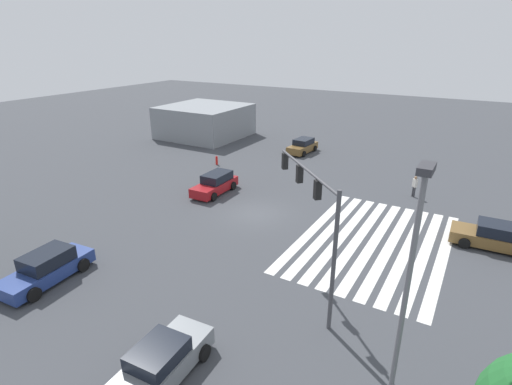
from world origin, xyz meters
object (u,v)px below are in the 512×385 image
Objects in this scene: traffic_signal_mast at (313,206)px; car_2 at (215,184)px; car_0 at (162,361)px; car_1 at (303,146)px; fire_hydrant at (217,160)px; car_4 at (47,268)px; car_3 at (495,236)px; pedestrian at (415,185)px; street_light_pole_a at (407,287)px.

traffic_signal_mast is 15.21m from car_2.
traffic_signal_mast reaches higher than car_0.
fire_hydrant is (-8.15, 5.38, -0.26)m from car_1.
car_2 is at bearing -145.22° from fire_hydrant.
car_3 is at bearing 123.87° from car_4.
car_2 is at bearing 175.14° from car_4.
fire_hydrant is (14.95, 15.99, -4.24)m from traffic_signal_mast.
traffic_signal_mast is at bearing 37.98° from pedestrian.
street_light_pole_a reaches higher than car_0.
street_light_pole_a is at bearing 32.76° from car_1.
traffic_signal_mast is 25.72m from car_1.
car_1 is at bearing -37.91° from car_3.
street_light_pole_a is at bearing 78.17° from car_3.
car_1 is (23.09, 10.61, -3.97)m from traffic_signal_mast.
car_0 is (-7.10, 2.62, -3.98)m from traffic_signal_mast.
pedestrian is at bearing 142.52° from car_4.
street_light_pole_a reaches higher than car_4.
traffic_signal_mast is at bearing -23.52° from car_0.
street_light_pole_a reaches higher than traffic_signal_mast.
car_2 is 2.66× the size of pedestrian.
car_4 is 0.55× the size of street_light_pole_a.
fire_hydrant is at bearing 46.25° from street_light_pole_a.
street_light_pole_a is at bearing -77.08° from car_0.
car_0 is at bearing 114.76° from traffic_signal_mast.
pedestrian is (21.19, -13.81, 0.20)m from car_4.
car_0 reaches higher than fire_hydrant.
car_3 is at bearing -82.18° from traffic_signal_mast.
car_0 is 8.90m from street_light_pole_a.
street_light_pole_a is at bearing 52.82° from pedestrian.
street_light_pole_a is 29.16m from fire_hydrant.
car_1 is (30.20, 7.99, 0.00)m from car_0.
car_3 is 8.12m from pedestrian.
street_light_pole_a is 10.03× the size of fire_hydrant.
traffic_signal_mast is at bearing 28.66° from car_1.
traffic_signal_mast reaches higher than car_1.
car_1 is 4.93× the size of fire_hydrant.
car_4 reaches higher than fire_hydrant.
car_3 is 15.66m from street_light_pole_a.
street_light_pole_a reaches higher than car_3.
car_2 is 21.97m from street_light_pole_a.
car_0 is 25.79m from fire_hydrant.
traffic_signal_mast is 13.62m from car_4.
car_2 is at bearing 26.52° from car_0.
street_light_pole_a is (-28.04, -15.41, 4.43)m from car_1.
car_0 is at bearing 28.74° from car_2.
car_4 is (-5.40, 11.86, -3.94)m from traffic_signal_mast.
fire_hydrant is at bearing -29.47° from car_1.
car_1 is 32.30m from street_light_pole_a.
traffic_signal_mast reaches higher than car_3.
street_light_pole_a is at bearing 179.07° from traffic_signal_mast.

